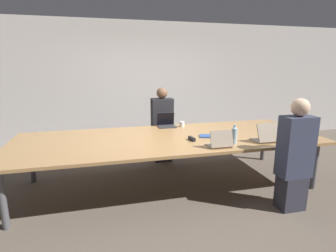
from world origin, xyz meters
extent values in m
plane|color=brown|center=(0.00, 0.00, 0.00)|extent=(24.00, 24.00, 0.00)
cube|color=#BCB7B2|center=(0.00, 2.42, 1.40)|extent=(12.00, 0.06, 2.80)
cube|color=#9E7547|center=(0.00, 0.00, 0.75)|extent=(4.52, 1.66, 0.04)
cylinder|color=#4C4C51|center=(-2.08, -0.65, 0.37)|extent=(0.08, 0.08, 0.73)
cylinder|color=#4C4C51|center=(2.08, -0.65, 0.37)|extent=(0.08, 0.08, 0.73)
cylinder|color=#4C4C51|center=(-2.08, 0.65, 0.37)|extent=(0.08, 0.08, 0.73)
cylinder|color=#4C4C51|center=(2.08, 0.65, 0.37)|extent=(0.08, 0.08, 0.73)
cube|color=gray|center=(1.28, -0.52, 0.78)|extent=(0.35, 0.26, 0.02)
cube|color=gray|center=(1.28, -0.61, 0.91)|extent=(0.35, 0.11, 0.25)
cube|color=black|center=(1.28, -0.60, 0.91)|extent=(0.35, 0.11, 0.24)
cube|color=#2D2D38|center=(1.36, -1.05, 0.23)|extent=(0.32, 0.24, 0.45)
cube|color=#33384C|center=(1.36, -1.05, 0.84)|extent=(0.40, 0.24, 0.77)
sphere|color=beige|center=(1.36, -1.05, 1.33)|extent=(0.22, 0.22, 0.22)
cube|color=gray|center=(0.53, -0.60, 0.78)|extent=(0.30, 0.22, 0.02)
cube|color=gray|center=(0.53, -0.68, 0.90)|extent=(0.31, 0.08, 0.21)
cube|color=#0F1933|center=(0.53, -0.67, 0.89)|extent=(0.30, 0.08, 0.21)
cylinder|color=#ADD1E0|center=(0.78, -0.55, 0.88)|extent=(0.08, 0.08, 0.22)
cylinder|color=#ADD1E0|center=(0.78, -0.55, 1.02)|extent=(0.04, 0.04, 0.05)
cube|color=#333338|center=(0.13, 0.65, 0.78)|extent=(0.30, 0.22, 0.02)
cube|color=#333338|center=(0.13, 0.76, 0.90)|extent=(0.31, 0.04, 0.22)
cube|color=black|center=(0.13, 0.75, 0.90)|extent=(0.30, 0.04, 0.22)
cube|color=#2D2D38|center=(0.15, 1.10, 0.23)|extent=(0.32, 0.24, 0.45)
cube|color=#232328|center=(0.15, 1.10, 0.84)|extent=(0.40, 0.24, 0.77)
sphere|color=brown|center=(0.15, 1.10, 1.32)|extent=(0.20, 0.20, 0.20)
cylinder|color=white|center=(0.39, 0.62, 0.82)|extent=(0.08, 0.08, 0.09)
cube|color=black|center=(0.27, -0.25, 0.80)|extent=(0.07, 0.16, 0.05)
cube|color=#2D4C8C|center=(0.57, -0.11, 0.78)|extent=(0.26, 0.23, 0.02)
camera|label=1|loc=(-0.94, -3.67, 1.81)|focal=28.00mm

